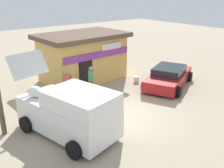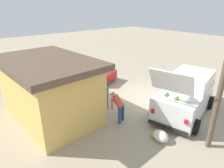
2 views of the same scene
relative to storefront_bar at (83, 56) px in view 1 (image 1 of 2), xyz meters
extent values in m
plane|color=tan|center=(-1.07, -5.19, -1.52)|extent=(60.00, 60.00, 0.00)
cube|color=#E0B259|center=(0.00, 0.01, -0.17)|extent=(5.04, 3.29, 2.70)
cube|color=purple|center=(0.09, -1.56, 0.37)|extent=(4.64, 0.38, 0.36)
cube|color=black|center=(-0.79, -1.58, -0.52)|extent=(0.90, 0.11, 2.00)
cube|color=white|center=(1.16, -1.48, 0.64)|extent=(1.50, 0.14, 0.60)
cube|color=brown|center=(0.00, 0.01, 1.31)|extent=(5.59, 3.84, 0.27)
cube|color=white|center=(-4.04, -5.33, -0.74)|extent=(2.82, 4.50, 1.19)
cube|color=white|center=(-3.85, -6.10, 0.16)|extent=(2.38, 2.94, 0.63)
cube|color=black|center=(-3.56, -7.30, 0.13)|extent=(1.59, 0.46, 0.48)
cube|color=white|center=(-4.59, -3.05, 0.95)|extent=(1.79, 0.95, 0.98)
ellipsoid|color=silver|center=(-4.71, -4.16, 0.03)|extent=(0.44, 0.37, 0.37)
ellipsoid|color=silver|center=(-4.63, -4.28, 0.04)|extent=(0.47, 0.39, 0.39)
ellipsoid|color=silver|center=(-4.79, -4.04, 0.08)|extent=(0.55, 0.45, 0.45)
cylinder|color=olive|center=(-4.72, -3.99, -0.08)|extent=(0.22, 0.14, 0.14)
cylinder|color=#609E35|center=(-4.41, -3.92, -0.09)|extent=(0.16, 0.26, 0.13)
cylinder|color=#629A45|center=(-3.88, -3.93, -0.09)|extent=(0.18, 0.30, 0.12)
cube|color=black|center=(-4.54, -3.26, -1.26)|extent=(1.77, 0.50, 0.16)
cube|color=red|center=(-5.26, -3.43, -0.68)|extent=(0.15, 0.09, 0.20)
cube|color=red|center=(-3.82, -3.08, -0.68)|extent=(0.15, 0.09, 0.20)
cylinder|color=black|center=(-4.70, -6.94, -1.19)|extent=(0.37, 0.70, 0.67)
cylinder|color=black|center=(-2.71, -6.46, -1.19)|extent=(0.37, 0.70, 0.67)
cylinder|color=black|center=(-5.36, -4.19, -1.19)|extent=(0.37, 0.70, 0.67)
cylinder|color=black|center=(-3.38, -3.71, -1.19)|extent=(0.37, 0.70, 0.67)
cube|color=maroon|center=(3.40, -4.20, -1.05)|extent=(4.67, 3.43, 0.61)
cube|color=#1E2328|center=(3.40, -4.20, -0.53)|extent=(2.54, 2.31, 0.42)
cylinder|color=black|center=(5.14, -4.49, -1.22)|extent=(0.64, 0.45, 0.61)
cylinder|color=black|center=(4.33, -2.70, -1.22)|extent=(0.64, 0.45, 0.61)
cylinder|color=black|center=(2.47, -5.70, -1.22)|extent=(0.64, 0.45, 0.61)
cylinder|color=black|center=(1.66, -3.90, -1.22)|extent=(0.64, 0.45, 0.61)
cylinder|color=#726047|center=(-1.01, -2.32, -1.11)|extent=(0.15, 0.15, 0.82)
cylinder|color=#726047|center=(-1.05, -2.66, -1.11)|extent=(0.15, 0.15, 0.82)
cylinder|color=#4C9959|center=(-1.03, -2.49, -0.41)|extent=(0.38, 0.38, 0.58)
sphere|color=tan|center=(-1.03, -2.49, -0.01)|extent=(0.22, 0.22, 0.22)
cylinder|color=#4C9959|center=(-1.00, -2.26, -0.40)|extent=(0.09, 0.09, 0.55)
cylinder|color=#4C9959|center=(-1.06, -2.73, -0.40)|extent=(0.09, 0.09, 0.55)
cylinder|color=navy|center=(-2.66, -2.14, -1.11)|extent=(0.15, 0.15, 0.82)
cylinder|color=navy|center=(-2.54, -2.46, -1.11)|extent=(0.15, 0.15, 0.82)
cylinder|color=#CC4C3F|center=(-2.43, -2.24, -0.48)|extent=(0.71, 0.54, 0.67)
sphere|color=tan|center=(-2.19, -2.15, -0.16)|extent=(0.22, 0.22, 0.22)
cylinder|color=#CC4C3F|center=(-2.34, -1.95, -0.52)|extent=(0.09, 0.09, 0.55)
cylinder|color=#CC4C3F|center=(-2.18, -2.40, -0.52)|extent=(0.09, 0.09, 0.55)
ellipsoid|color=silver|center=(-4.70, -2.60, -1.30)|extent=(0.78, 0.65, 0.45)
cylinder|color=#71A947|center=(-4.38, -2.53, -1.44)|extent=(0.30, 0.22, 0.16)
cylinder|color=#62B639|center=(-4.59, -2.84, -1.45)|extent=(0.26, 0.27, 0.15)
cylinder|color=#60AA42|center=(-4.50, -2.62, -1.46)|extent=(0.13, 0.23, 0.12)
cylinder|color=silver|center=(2.30, -2.57, -1.33)|extent=(0.33, 0.33, 0.38)
camera|label=1|loc=(-8.19, -13.57, 3.96)|focal=40.82mm
camera|label=2|loc=(-8.52, 3.22, 3.72)|focal=31.42mm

